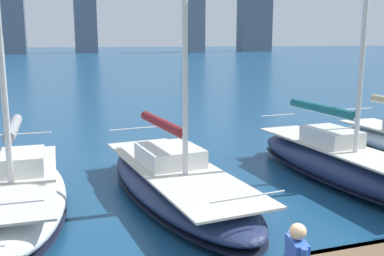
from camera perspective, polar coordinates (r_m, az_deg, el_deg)
name	(u,v)px	position (r m, az deg, el deg)	size (l,w,h in m)	color
city_skyline	(49,11)	(168.52, -17.75, 13.97)	(172.72, 18.13, 40.30)	slate
sailboat_teal	(340,161)	(16.31, 18.24, -4.04)	(2.66, 9.17, 12.00)	navy
sailboat_maroon	(176,180)	(13.95, -2.04, -6.57)	(3.75, 9.54, 11.67)	navy
sailboat_grey	(15,193)	(13.54, -21.60, -7.66)	(2.96, 7.94, 9.62)	white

